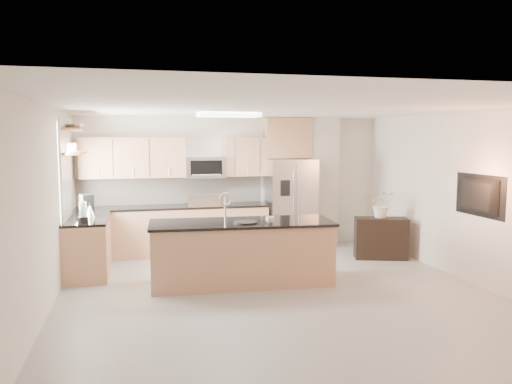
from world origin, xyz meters
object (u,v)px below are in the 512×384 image
object	(u,v)px
microwave	(205,167)
kettle	(90,211)
range	(207,228)
flower_vase	(382,198)
credenza	(381,238)
island	(242,252)
refrigerator	(290,204)
television	(475,196)
cup	(270,220)
coffee_maker	(87,205)
platter	(245,222)
bowl	(73,126)
blender	(83,214)

from	to	relation	value
microwave	kettle	world-z (taller)	microwave
range	flower_vase	xyz separation A→B (m)	(3.03, -1.22, 0.63)
kettle	microwave	bearing A→B (deg)	30.04
microwave	credenza	size ratio (longest dim) A/B	0.81
credenza	island	bearing A→B (deg)	-143.68
refrigerator	television	distance (m)	3.62
cup	coffee_maker	distance (m)	3.14
credenza	platter	bearing A→B (deg)	-141.05
kettle	island	bearing A→B (deg)	-26.59
platter	kettle	size ratio (longest dim) A/B	1.57
refrigerator	bowl	xyz separation A→B (m)	(-3.91, -0.90, 1.49)
refrigerator	flower_vase	world-z (taller)	refrigerator
microwave	cup	bearing A→B (deg)	-76.81
television	cup	bearing A→B (deg)	76.62
television	flower_vase	bearing A→B (deg)	14.13
refrigerator	blender	world-z (taller)	refrigerator
refrigerator	island	bearing A→B (deg)	-123.98
cup	flower_vase	world-z (taller)	flower_vase
kettle	coffee_maker	size ratio (longest dim) A/B	0.66
island	television	world-z (taller)	television
island	flower_vase	bearing A→B (deg)	22.60
kettle	television	bearing A→B (deg)	-20.54
range	platter	bearing A→B (deg)	-83.68
blender	bowl	size ratio (longest dim) A/B	0.88
microwave	credenza	distance (m)	3.54
refrigerator	blender	distance (m)	4.07
cup	flower_vase	xyz separation A→B (m)	(2.43, 1.21, 0.11)
platter	cup	bearing A→B (deg)	-19.48
range	cup	bearing A→B (deg)	-76.17
blender	credenza	bearing A→B (deg)	4.60
credenza	platter	distance (m)	3.01
island	credenza	world-z (taller)	island
kettle	television	xyz separation A→B (m)	(5.54, -2.07, 0.33)
coffee_maker	flower_vase	world-z (taller)	flower_vase
cup	coffee_maker	xyz separation A→B (m)	(-2.69, 1.62, 0.09)
credenza	flower_vase	bearing A→B (deg)	84.08
island	coffee_maker	xyz separation A→B (m)	(-2.32, 1.36, 0.61)
refrigerator	kettle	size ratio (longest dim) A/B	7.94
range	flower_vase	bearing A→B (deg)	-21.88
refrigerator	cup	bearing A→B (deg)	-114.03
blender	coffee_maker	bearing A→B (deg)	91.36
cup	platter	size ratio (longest dim) A/B	0.36
range	island	bearing A→B (deg)	-84.06
platter	coffee_maker	distance (m)	2.79
cup	bowl	distance (m)	3.50
coffee_maker	bowl	size ratio (longest dim) A/B	0.91
microwave	island	distance (m)	2.58
bowl	microwave	bearing A→B (deg)	25.53
platter	bowl	size ratio (longest dim) A/B	0.94
coffee_maker	flower_vase	bearing A→B (deg)	-4.51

